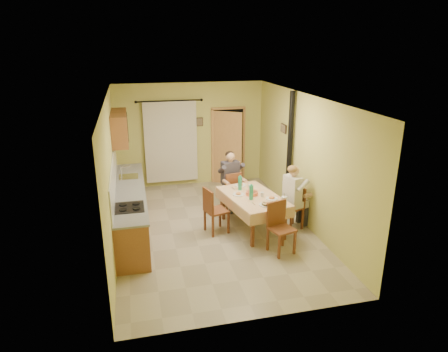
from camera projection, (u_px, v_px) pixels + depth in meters
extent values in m
cube|color=tan|center=(214.00, 229.00, 8.55)|extent=(4.00, 6.00, 0.01)
cube|color=#D3D06C|center=(191.00, 135.00, 10.86)|extent=(4.00, 0.04, 2.80)
cube|color=#D3D06C|center=(259.00, 232.00, 5.33)|extent=(4.00, 0.04, 2.80)
cube|color=#D3D06C|center=(111.00, 174.00, 7.66)|extent=(0.04, 6.00, 2.80)
cube|color=#D3D06C|center=(305.00, 160.00, 8.53)|extent=(0.04, 6.00, 2.80)
cube|color=white|center=(213.00, 97.00, 7.65)|extent=(4.00, 6.00, 0.04)
cube|color=brown|center=(131.00, 210.00, 8.40)|extent=(0.60, 3.60, 0.88)
cube|color=gray|center=(129.00, 190.00, 8.26)|extent=(0.64, 3.64, 0.04)
cube|color=white|center=(114.00, 176.00, 8.09)|extent=(0.02, 3.60, 0.66)
cube|color=silver|center=(129.00, 177.00, 8.99)|extent=(0.42, 0.42, 0.03)
cube|color=black|center=(130.00, 207.00, 7.33)|extent=(0.52, 0.56, 0.02)
cube|color=black|center=(148.00, 229.00, 7.54)|extent=(0.01, 0.55, 0.55)
cube|color=brown|center=(120.00, 128.00, 9.09)|extent=(0.35, 1.40, 0.70)
cylinder|color=black|center=(169.00, 101.00, 10.33)|extent=(1.70, 0.04, 0.04)
cube|color=silver|center=(171.00, 142.00, 10.70)|extent=(1.40, 0.06, 2.20)
cube|color=black|center=(228.00, 146.00, 11.20)|extent=(0.84, 0.03, 2.06)
cube|color=tan|center=(212.00, 147.00, 11.08)|extent=(0.06, 0.06, 2.12)
cube|color=tan|center=(244.00, 145.00, 11.28)|extent=(0.06, 0.06, 2.12)
cube|color=tan|center=(228.00, 108.00, 10.84)|extent=(0.96, 0.06, 0.06)
cube|color=tan|center=(228.00, 149.00, 10.95)|extent=(0.70, 0.50, 2.04)
cube|color=tan|center=(253.00, 197.00, 8.33)|extent=(1.28, 1.81, 0.04)
cube|color=tan|center=(273.00, 217.00, 7.65)|extent=(0.98, 0.20, 0.22)
cube|color=tan|center=(236.00, 189.00, 9.08)|extent=(0.98, 0.20, 0.22)
cube|color=tan|center=(231.00, 205.00, 8.17)|extent=(0.32, 1.63, 0.22)
cube|color=tan|center=(273.00, 198.00, 8.55)|extent=(0.32, 1.63, 0.22)
cylinder|color=white|center=(240.00, 185.00, 8.89)|extent=(0.25, 0.25, 0.02)
ellipsoid|color=#CC7233|center=(240.00, 185.00, 8.89)|extent=(0.12, 0.12, 0.05)
cylinder|color=white|center=(268.00, 205.00, 7.84)|extent=(0.25, 0.25, 0.02)
ellipsoid|color=#CC7233|center=(268.00, 204.00, 7.83)|extent=(0.12, 0.12, 0.05)
cylinder|color=white|center=(272.00, 199.00, 8.15)|extent=(0.25, 0.25, 0.02)
ellipsoid|color=#CC7233|center=(272.00, 198.00, 8.14)|extent=(0.12, 0.12, 0.05)
cylinder|color=white|center=(238.00, 195.00, 8.37)|extent=(0.25, 0.25, 0.02)
ellipsoid|color=#CC7233|center=(238.00, 194.00, 8.36)|extent=(0.12, 0.12, 0.05)
cylinder|color=#EE7040|center=(252.00, 193.00, 8.35)|extent=(0.26, 0.26, 0.08)
cylinder|color=white|center=(266.00, 205.00, 7.84)|extent=(0.28, 0.28, 0.02)
cube|color=tan|center=(267.00, 204.00, 7.84)|extent=(0.07, 0.07, 0.03)
cube|color=tan|center=(265.00, 204.00, 7.83)|extent=(0.07, 0.07, 0.03)
cube|color=tan|center=(264.00, 205.00, 7.80)|extent=(0.07, 0.07, 0.03)
cube|color=tan|center=(266.00, 204.00, 7.84)|extent=(0.07, 0.07, 0.03)
cube|color=tan|center=(264.00, 203.00, 7.89)|extent=(0.06, 0.07, 0.03)
cube|color=tan|center=(263.00, 203.00, 7.86)|extent=(0.07, 0.06, 0.03)
cube|color=tan|center=(265.00, 203.00, 7.86)|extent=(0.07, 0.05, 0.03)
cylinder|color=silver|center=(262.00, 194.00, 8.26)|extent=(0.07, 0.07, 0.10)
cylinder|color=silver|center=(250.00, 187.00, 8.69)|extent=(0.07, 0.07, 0.10)
cylinder|color=white|center=(284.00, 202.00, 7.69)|extent=(0.11, 0.11, 0.22)
cylinder|color=silver|center=(284.00, 201.00, 7.68)|extent=(0.02, 0.02, 0.30)
cube|color=brown|center=(231.00, 190.00, 9.42)|extent=(0.46, 0.46, 0.04)
cube|color=brown|center=(234.00, 183.00, 9.18)|extent=(0.40, 0.11, 0.45)
cube|color=brown|center=(282.00, 229.00, 7.47)|extent=(0.52, 0.52, 0.04)
cube|color=brown|center=(276.00, 213.00, 7.54)|extent=(0.41, 0.16, 0.48)
cube|color=brown|center=(293.00, 207.00, 8.45)|extent=(0.46, 0.46, 0.04)
cube|color=brown|center=(299.00, 196.00, 8.46)|extent=(0.14, 0.37, 0.42)
cube|color=brown|center=(217.00, 211.00, 8.28)|extent=(0.53, 0.53, 0.04)
cube|color=brown|center=(208.00, 201.00, 8.11)|extent=(0.16, 0.42, 0.49)
cube|color=#38333D|center=(232.00, 188.00, 9.30)|extent=(0.43, 0.46, 0.16)
cube|color=#38333D|center=(230.00, 173.00, 9.30)|extent=(0.43, 0.29, 0.54)
sphere|color=tan|center=(230.00, 157.00, 9.17)|extent=(0.21, 0.21, 0.21)
ellipsoid|color=black|center=(230.00, 155.00, 9.19)|extent=(0.21, 0.21, 0.16)
cube|color=beige|center=(296.00, 203.00, 8.47)|extent=(0.49, 0.46, 0.16)
cube|color=beige|center=(293.00, 189.00, 8.30)|extent=(0.32, 0.45, 0.54)
sphere|color=tan|center=(294.00, 171.00, 8.18)|extent=(0.21, 0.21, 0.21)
ellipsoid|color=olive|center=(293.00, 169.00, 8.15)|extent=(0.21, 0.21, 0.16)
cylinder|color=black|center=(289.00, 153.00, 9.07)|extent=(0.12, 0.12, 2.80)
cylinder|color=black|center=(287.00, 204.00, 9.47)|extent=(0.24, 0.24, 0.30)
cube|color=black|center=(200.00, 122.00, 10.78)|extent=(0.19, 0.03, 0.23)
cube|color=brown|center=(284.00, 128.00, 9.49)|extent=(0.03, 0.31, 0.21)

